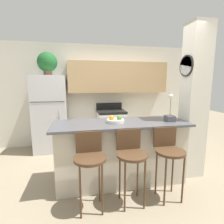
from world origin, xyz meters
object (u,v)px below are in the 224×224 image
(refrigerator, at_px, (50,114))
(orchid_vase, at_px, (170,115))
(bar_stool_mid, at_px, (131,155))
(potted_plant_on_fridge, at_px, (47,63))
(bar_stool_right, at_px, (169,152))
(bar_stool_left, at_px, (90,159))
(fruit_bowl, at_px, (115,120))
(stove_range, at_px, (111,128))

(refrigerator, relative_size, orchid_vase, 3.99)
(refrigerator, relative_size, bar_stool_mid, 1.79)
(potted_plant_on_fridge, distance_m, orchid_vase, 2.85)
(potted_plant_on_fridge, relative_size, orchid_vase, 1.15)
(bar_stool_mid, relative_size, bar_stool_right, 1.00)
(bar_stool_left, xyz_separation_m, fruit_bowl, (0.45, 0.54, 0.36))
(bar_stool_right, xyz_separation_m, orchid_vase, (0.25, 0.46, 0.42))
(bar_stool_right, height_order, potted_plant_on_fridge, potted_plant_on_fridge)
(stove_range, xyz_separation_m, bar_stool_left, (-0.72, -2.19, 0.20))
(bar_stool_mid, xyz_separation_m, bar_stool_right, (0.54, 0.00, 0.00))
(bar_stool_mid, bearing_deg, refrigerator, 120.62)
(orchid_vase, bearing_deg, bar_stool_mid, -149.92)
(refrigerator, bearing_deg, orchid_vase, -39.41)
(orchid_vase, distance_m, fruit_bowl, 0.89)
(potted_plant_on_fridge, bearing_deg, fruit_bowl, -53.68)
(bar_stool_mid, bearing_deg, potted_plant_on_fridge, 120.62)
(fruit_bowl, bearing_deg, refrigerator, 126.32)
(refrigerator, xyz_separation_m, bar_stool_mid, (1.28, -2.16, -0.22))
(bar_stool_mid, distance_m, potted_plant_on_fridge, 2.87)
(refrigerator, distance_m, bar_stool_left, 2.30)
(stove_range, relative_size, fruit_bowl, 3.92)
(bar_stool_left, height_order, bar_stool_mid, same)
(bar_stool_right, bearing_deg, fruit_bowl, 139.19)
(bar_stool_left, distance_m, orchid_vase, 1.47)
(fruit_bowl, bearing_deg, bar_stool_left, -129.78)
(stove_range, relative_size, potted_plant_on_fridge, 2.10)
(bar_stool_mid, relative_size, potted_plant_on_fridge, 1.92)
(bar_stool_left, height_order, orchid_vase, orchid_vase)
(bar_stool_right, bearing_deg, bar_stool_mid, 180.00)
(potted_plant_on_fridge, bearing_deg, refrigerator, -59.89)
(refrigerator, relative_size, bar_stool_right, 1.79)
(orchid_vase, xyz_separation_m, fruit_bowl, (-0.88, 0.08, -0.07))
(bar_stool_left, bearing_deg, refrigerator, 108.93)
(bar_stool_left, height_order, fruit_bowl, fruit_bowl)
(bar_stool_mid, bearing_deg, bar_stool_right, 0.00)
(bar_stool_left, relative_size, fruit_bowl, 3.60)
(bar_stool_right, relative_size, fruit_bowl, 3.60)
(refrigerator, bearing_deg, stove_range, 1.12)
(bar_stool_mid, bearing_deg, bar_stool_left, 180.00)
(bar_stool_mid, xyz_separation_m, orchid_vase, (0.79, 0.46, 0.42))
(bar_stool_left, distance_m, bar_stool_mid, 0.54)
(bar_stool_right, distance_m, fruit_bowl, 0.90)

